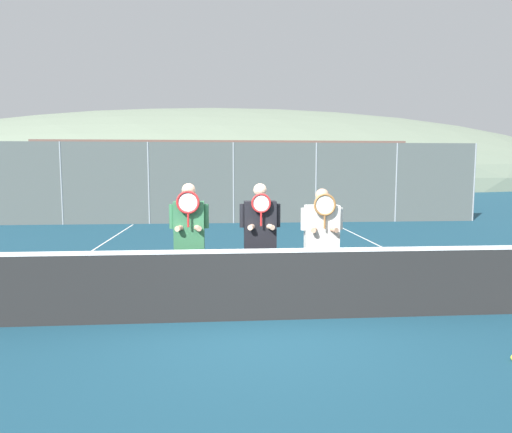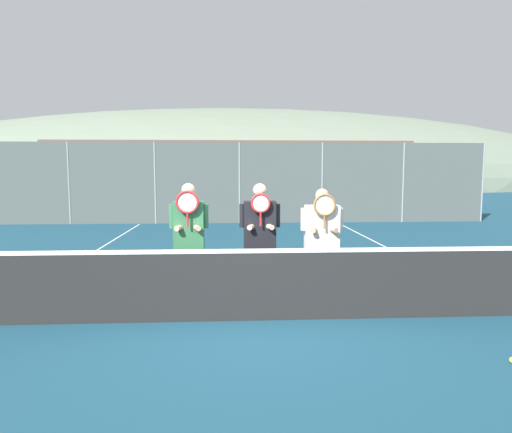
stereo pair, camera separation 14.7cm
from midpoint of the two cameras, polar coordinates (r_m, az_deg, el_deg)
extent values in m
plane|color=navy|center=(6.35, 0.78, -12.86)|extent=(120.00, 120.00, 0.00)
ellipsoid|color=slate|center=(62.48, -2.85, 4.10)|extent=(98.15, 54.53, 19.09)
cube|color=tan|center=(25.33, -3.08, 4.83)|extent=(17.88, 5.00, 3.09)
cube|color=brown|center=(25.35, -3.10, 8.72)|extent=(18.38, 5.50, 0.36)
cylinder|color=gray|center=(18.20, -22.12, 3.87)|extent=(0.06, 0.06, 3.04)
cylinder|color=gray|center=(17.44, -12.26, 4.10)|extent=(0.06, 0.06, 3.04)
cylinder|color=gray|center=(17.23, -1.83, 4.21)|extent=(0.06, 0.06, 3.04)
cylinder|color=gray|center=(17.59, 8.52, 4.19)|extent=(0.06, 0.06, 3.04)
cylinder|color=gray|center=(18.49, 18.14, 4.04)|extent=(0.06, 0.06, 3.04)
cylinder|color=gray|center=(19.86, 26.66, 3.82)|extent=(0.06, 0.06, 3.04)
cube|color=#4C5451|center=(17.23, -1.83, 4.21)|extent=(18.91, 0.02, 3.04)
cube|color=black|center=(6.22, 0.79, -8.78)|extent=(9.84, 0.02, 0.94)
cube|color=white|center=(6.11, 0.79, -4.33)|extent=(9.84, 0.03, 0.06)
cube|color=white|center=(9.80, -23.01, -6.56)|extent=(0.05, 16.00, 0.01)
cube|color=white|center=(10.12, 21.19, -6.11)|extent=(0.05, 16.00, 0.01)
cylinder|color=black|center=(6.76, -8.67, -7.85)|extent=(0.13, 0.13, 0.89)
cylinder|color=black|center=(6.74, -6.66, -7.86)|extent=(0.13, 0.13, 0.89)
cube|color=#337047|center=(6.61, -7.76, -1.14)|extent=(0.43, 0.22, 0.70)
sphere|color=tan|center=(6.57, -7.83, 3.29)|extent=(0.20, 0.20, 0.20)
cylinder|color=#337047|center=(6.62, -9.85, 0.03)|extent=(0.08, 0.08, 0.35)
cylinder|color=#337047|center=(6.58, -5.70, 0.06)|extent=(0.08, 0.08, 0.35)
cylinder|color=tan|center=(6.53, -8.76, -1.38)|extent=(0.16, 0.27, 0.08)
cylinder|color=tan|center=(6.51, -6.88, -1.37)|extent=(0.16, 0.27, 0.08)
cylinder|color=red|center=(6.42, -7.90, -0.41)|extent=(0.03, 0.03, 0.20)
torus|color=red|center=(6.40, -7.93, 1.77)|extent=(0.33, 0.03, 0.33)
cylinder|color=silver|center=(6.40, -7.93, 1.77)|extent=(0.27, 0.00, 0.27)
cylinder|color=#56565B|center=(6.83, 0.01, -7.65)|extent=(0.13, 0.13, 0.88)
cylinder|color=#56565B|center=(6.85, 2.17, -7.62)|extent=(0.13, 0.13, 0.88)
cube|color=black|center=(6.70, 1.10, -1.04)|extent=(0.47, 0.22, 0.70)
sphere|color=#DBB293|center=(6.66, 1.11, 3.31)|extent=(0.20, 0.20, 0.20)
cylinder|color=black|center=(6.67, -1.11, 0.11)|extent=(0.08, 0.08, 0.34)
cylinder|color=black|center=(6.71, 3.31, 0.14)|extent=(0.08, 0.08, 0.34)
cylinder|color=#DBB293|center=(6.60, 0.15, -1.27)|extent=(0.16, 0.27, 0.08)
cylinder|color=#DBB293|center=(6.62, 2.17, -1.26)|extent=(0.16, 0.27, 0.08)
cylinder|color=red|center=(6.51, 1.23, -0.32)|extent=(0.03, 0.03, 0.20)
torus|color=red|center=(6.49, 1.23, 1.67)|extent=(0.28, 0.03, 0.28)
cylinder|color=silver|center=(6.49, 1.23, 1.67)|extent=(0.23, 0.00, 0.23)
cylinder|color=white|center=(6.96, 7.62, -7.61)|extent=(0.13, 0.13, 0.85)
cylinder|color=white|center=(7.01, 9.84, -7.54)|extent=(0.13, 0.13, 0.85)
cube|color=white|center=(6.85, 8.84, -1.40)|extent=(0.50, 0.22, 0.67)
sphere|color=tan|center=(6.80, 8.90, 2.61)|extent=(0.20, 0.20, 0.20)
cylinder|color=white|center=(6.78, 6.58, -0.33)|extent=(0.08, 0.08, 0.33)
cylinder|color=white|center=(6.90, 11.09, -0.30)|extent=(0.08, 0.08, 0.33)
cylinder|color=tan|center=(6.74, 7.96, -1.62)|extent=(0.16, 0.27, 0.08)
cylinder|color=tan|center=(6.79, 10.02, -1.60)|extent=(0.16, 0.27, 0.08)
cylinder|color=#936033|center=(6.66, 9.17, -0.69)|extent=(0.03, 0.03, 0.20)
torus|color=#936033|center=(6.64, 9.21, 1.43)|extent=(0.33, 0.04, 0.33)
cylinder|color=silver|center=(6.64, 9.21, 1.43)|extent=(0.27, 0.00, 0.27)
cube|color=black|center=(21.12, -17.48, 2.03)|extent=(4.39, 1.90, 0.79)
cube|color=#2D3842|center=(21.09, -17.54, 3.98)|extent=(2.41, 1.74, 0.65)
cylinder|color=black|center=(19.90, -14.14, 0.75)|extent=(0.60, 0.16, 0.60)
cylinder|color=black|center=(21.80, -13.19, 1.22)|extent=(0.60, 0.16, 0.60)
cylinder|color=black|center=(20.63, -21.94, 0.68)|extent=(0.60, 0.16, 0.60)
cylinder|color=black|center=(22.47, -20.37, 1.14)|extent=(0.60, 0.16, 0.60)
cube|color=maroon|center=(20.67, -3.87, 2.27)|extent=(4.16, 1.83, 0.83)
cube|color=#2D3842|center=(20.63, -3.88, 4.36)|extent=(2.29, 1.68, 0.68)
cylinder|color=black|center=(19.80, 0.03, 0.91)|extent=(0.60, 0.16, 0.60)
cylinder|color=black|center=(21.66, -0.25, 1.35)|extent=(0.60, 0.16, 0.60)
cylinder|color=black|center=(19.83, -7.80, 0.86)|extent=(0.60, 0.16, 0.60)
cylinder|color=black|center=(21.69, -7.41, 1.30)|extent=(0.60, 0.16, 0.60)
cube|color=silver|center=(20.85, 10.16, 2.23)|extent=(4.56, 1.79, 0.84)
cube|color=#2D3842|center=(20.81, 10.20, 4.34)|extent=(2.51, 1.65, 0.69)
cylinder|color=black|center=(20.40, 14.79, 0.86)|extent=(0.60, 0.16, 0.60)
cylinder|color=black|center=(22.14, 13.33, 1.29)|extent=(0.60, 0.16, 0.60)
cylinder|color=black|center=(19.68, 6.55, 0.84)|extent=(0.60, 0.16, 0.60)
cylinder|color=black|center=(21.49, 5.72, 1.28)|extent=(0.60, 0.16, 0.60)
camera|label=1|loc=(0.07, -89.39, 0.06)|focal=32.00mm
camera|label=2|loc=(0.07, 90.61, -0.06)|focal=32.00mm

